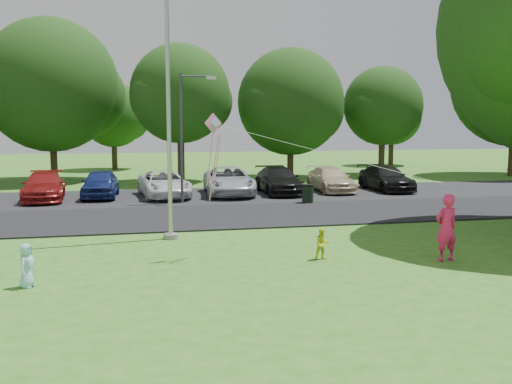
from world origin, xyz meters
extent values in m
plane|color=#316D1C|center=(0.00, 0.00, 0.00)|extent=(120.00, 120.00, 0.00)
cube|color=black|center=(0.00, 9.00, 0.03)|extent=(60.00, 6.00, 0.06)
cube|color=black|center=(0.00, 15.50, 0.03)|extent=(42.00, 7.00, 0.06)
cylinder|color=#B7BABF|center=(-3.50, 5.00, 5.00)|extent=(0.14, 0.14, 10.00)
cylinder|color=gray|center=(-3.50, 5.00, 0.08)|extent=(0.50, 0.50, 0.16)
cylinder|color=#3F3F44|center=(-2.41, 13.00, 3.03)|extent=(0.12, 0.12, 6.06)
cylinder|color=#3F3F44|center=(-1.71, 12.88, 5.91)|extent=(1.41, 0.32, 0.08)
cube|color=silver|center=(-1.01, 12.76, 5.84)|extent=(0.49, 0.29, 0.14)
cylinder|color=black|center=(3.36, 11.80, 0.43)|extent=(0.54, 0.54, 0.87)
cylinder|color=black|center=(3.36, 11.80, 0.89)|extent=(0.58, 0.58, 0.05)
cylinder|color=#332316|center=(-9.60, 25.24, 1.60)|extent=(0.44, 0.44, 3.19)
sphere|color=#14330E|center=(-9.60, 25.24, 6.17)|extent=(8.50, 8.50, 8.50)
sphere|color=#14330E|center=(-7.68, 26.09, 5.53)|extent=(5.53, 5.53, 5.53)
sphere|color=#14330E|center=(-11.30, 24.17, 5.74)|extent=(5.10, 5.10, 5.10)
cylinder|color=#332316|center=(-1.58, 22.90, 1.71)|extent=(0.44, 0.44, 3.43)
sphere|color=#14330E|center=(-1.58, 22.90, 5.62)|extent=(6.27, 6.27, 6.27)
sphere|color=#14330E|center=(-0.17, 23.53, 5.15)|extent=(4.07, 4.07, 4.07)
sphere|color=#14330E|center=(-2.84, 22.12, 5.31)|extent=(3.76, 3.76, 3.76)
cylinder|color=#332316|center=(6.03, 24.17, 1.33)|extent=(0.44, 0.44, 2.66)
sphere|color=#14330E|center=(6.03, 24.17, 5.20)|extent=(7.27, 7.27, 7.27)
sphere|color=#14330E|center=(7.66, 24.89, 4.66)|extent=(4.72, 4.72, 4.72)
sphere|color=#14330E|center=(4.57, 23.26, 4.84)|extent=(4.36, 4.36, 4.36)
cylinder|color=#332316|center=(13.12, 24.89, 1.51)|extent=(0.44, 0.44, 3.02)
sphere|color=#14330E|center=(13.12, 24.89, 5.00)|extent=(5.67, 5.67, 5.67)
sphere|color=#14330E|center=(14.39, 25.46, 4.58)|extent=(3.68, 3.68, 3.68)
sphere|color=#14330E|center=(11.98, 24.18, 4.72)|extent=(3.40, 3.40, 3.40)
cylinder|color=#332316|center=(21.92, 22.25, 1.71)|extent=(0.44, 0.44, 3.42)
sphere|color=#14330E|center=(20.17, 21.15, 6.06)|extent=(5.26, 5.26, 5.26)
cylinder|color=#332316|center=(-6.00, 34.00, 1.30)|extent=(0.44, 0.44, 2.60)
sphere|color=#14330E|center=(-6.00, 34.00, 4.42)|extent=(5.20, 5.20, 5.20)
sphere|color=#14330E|center=(-4.83, 34.52, 4.03)|extent=(3.38, 3.38, 3.38)
sphere|color=#14330E|center=(-7.04, 33.35, 4.16)|extent=(3.12, 3.12, 3.12)
cylinder|color=#332316|center=(18.00, 33.50, 1.30)|extent=(0.44, 0.44, 2.60)
sphere|color=#14330E|center=(18.00, 33.50, 4.42)|extent=(5.20, 5.20, 5.20)
sphere|color=#14330E|center=(19.17, 34.02, 4.03)|extent=(3.38, 3.38, 3.38)
sphere|color=#14330E|center=(16.96, 32.85, 4.16)|extent=(3.12, 3.12, 3.12)
imported|color=maroon|center=(-8.87, 15.36, 0.73)|extent=(2.19, 4.73, 1.34)
imported|color=navy|center=(-6.24, 15.75, 0.76)|extent=(1.87, 4.17, 1.39)
imported|color=silver|center=(-3.11, 15.32, 0.73)|extent=(2.68, 5.01, 1.34)
imported|color=#B2B7BF|center=(0.23, 15.50, 0.79)|extent=(2.79, 5.40, 1.45)
imported|color=black|center=(2.92, 15.50, 0.75)|extent=(2.05, 4.80, 1.38)
imported|color=#C6B793|center=(5.94, 15.78, 0.71)|extent=(1.89, 4.49, 1.29)
imported|color=black|center=(9.09, 15.55, 0.73)|extent=(1.90, 4.61, 1.34)
imported|color=#EC1F5F|center=(3.70, 0.30, 0.93)|extent=(0.74, 0.55, 1.86)
imported|color=yellow|center=(0.42, 1.18, 0.44)|extent=(0.45, 0.36, 0.89)
imported|color=#98D8E9|center=(-7.14, 0.09, 0.52)|extent=(0.47, 0.58, 1.03)
cube|color=pink|center=(-2.47, 2.11, 3.78)|extent=(0.51, 0.28, 0.56)
cube|color=#8CC6E5|center=(-2.42, 2.08, 3.80)|extent=(0.25, 0.14, 0.27)
cylinder|color=white|center=(0.61, 1.20, 2.95)|extent=(6.17, 1.82, 1.68)
cylinder|color=pink|center=(-2.57, 2.11, 2.78)|extent=(0.19, 0.24, 1.48)
cylinder|color=pink|center=(-2.37, 2.16, 2.67)|extent=(0.21, 0.39, 1.70)
cylinder|color=pink|center=(-2.47, 2.03, 2.55)|extent=(0.23, 0.57, 1.89)
camera|label=1|loc=(-4.73, -13.62, 3.80)|focal=40.00mm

